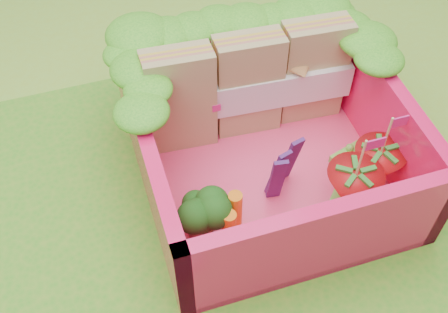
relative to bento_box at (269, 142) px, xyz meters
The scene contains 12 objects.
ground 0.64m from the bento_box, 149.25° to the right, with size 14.00×14.00×0.00m, color #95C337.
placemat 0.63m from the bento_box, 149.25° to the right, with size 2.60×2.60×0.03m, color green.
bento_floor 0.25m from the bento_box, 90.00° to the right, with size 1.30×1.30×0.05m, color #FF4174.
bento_box is the anchor object (origin of this frame).
lettuce_ruffle 0.59m from the bento_box, 90.00° to the left, with size 1.43×0.83×0.11m.
sandwich_stack 0.35m from the bento_box, 89.12° to the left, with size 1.14×0.24×0.62m.
broccoli 0.54m from the bento_box, 147.30° to the right, with size 0.32×0.32×0.26m.
carrot_sticks 0.46m from the bento_box, 133.20° to the right, with size 0.13×0.16×0.26m.
purple_wedges 0.17m from the bento_box, 88.37° to the right, with size 0.18×0.13×0.38m.
strawberry_left 0.47m from the bento_box, 48.89° to the right, with size 0.28×0.28×0.52m.
strawberry_right 0.56m from the bento_box, 26.95° to the right, with size 0.26×0.26×0.50m.
snap_peas 0.45m from the bento_box, 31.85° to the right, with size 0.61×0.57×0.05m.
Camera 1 is at (-0.29, -1.40, 2.47)m, focal length 45.00 mm.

